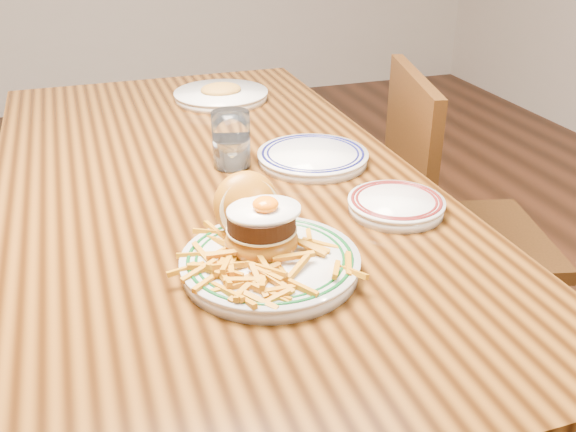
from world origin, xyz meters
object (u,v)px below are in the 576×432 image
object	(u,v)px
side_plate	(396,204)
chair_right	(446,225)
main_plate	(266,247)
table	(212,215)

from	to	relation	value
side_plate	chair_right	bearing A→B (deg)	50.98
main_plate	side_plate	size ratio (longest dim) A/B	1.63
chair_right	main_plate	size ratio (longest dim) A/B	3.04
table	main_plate	xyz separation A→B (m)	(0.01, -0.37, 0.12)
table	chair_right	bearing A→B (deg)	8.72
chair_right	side_plate	world-z (taller)	chair_right
table	chair_right	world-z (taller)	chair_right
table	chair_right	size ratio (longest dim) A/B	1.81
chair_right	side_plate	distance (m)	0.59
table	main_plate	world-z (taller)	main_plate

